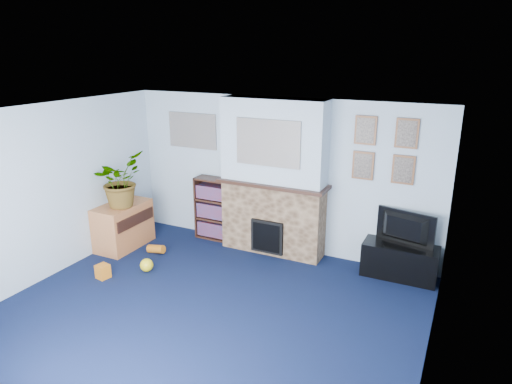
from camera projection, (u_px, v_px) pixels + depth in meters
The scene contains 26 objects.
floor at pixel (204, 315), 5.51m from camera, with size 5.00×4.50×0.01m, color #0E1736.
ceiling at pixel (196, 116), 4.79m from camera, with size 5.00×4.50×0.01m, color white.
wall_back at pixel (279, 175), 7.08m from camera, with size 5.00×0.04×2.40m, color silver.
wall_front at pixel (29, 327), 3.22m from camera, with size 5.00×0.04×2.40m, color silver.
wall_left at pixel (44, 193), 6.19m from camera, with size 0.04×4.50×2.40m, color silver.
wall_right at pixel (436, 266), 4.11m from camera, with size 0.04×4.50×2.40m, color silver.
chimney_breast at pixel (273, 179), 6.91m from camera, with size 1.72×0.50×2.40m.
collage_main at pixel (268, 143), 6.55m from camera, with size 1.00×0.03×0.68m, color gray.
collage_left at pixel (193, 131), 7.54m from camera, with size 0.90×0.03×0.58m, color gray.
portrait_tl at pixel (366, 130), 6.28m from camera, with size 0.30×0.03×0.40m, color brown.
portrait_tr at pixel (407, 133), 6.06m from camera, with size 0.30×0.03×0.40m, color brown.
portrait_bl at pixel (363, 165), 6.43m from camera, with size 0.30×0.03×0.40m, color brown.
portrait_br at pixel (403, 170), 6.21m from camera, with size 0.30×0.03×0.40m, color brown.
tv_stand at pixel (400, 262), 6.38m from camera, with size 1.01×0.43×0.48m, color black.
television at pixel (403, 229), 6.24m from camera, with size 0.82×0.11×0.47m, color black.
bookshelf at pixel (213, 210), 7.63m from camera, with size 0.58×0.28×1.05m.
sideboard at pixel (123, 226), 7.34m from camera, with size 0.51×0.92×0.72m, color #BE6E3D.
potted_plant at pixel (119, 180), 7.04m from camera, with size 0.75×0.65×0.84m, color #26661E.
mantel_clock at pixel (272, 178), 6.86m from camera, with size 0.09×0.05×0.12m, color gold.
mantel_candle at pixel (292, 180), 6.72m from camera, with size 0.05×0.05×0.16m, color #B2BFC6.
mantel_teddy at pixel (241, 174), 7.08m from camera, with size 0.12×0.12×0.12m, color gray.
mantel_can at pixel (320, 185), 6.55m from camera, with size 0.06×0.06×0.12m, color orange.
green_crate at pixel (115, 241), 7.28m from camera, with size 0.38×0.30×0.30m, color #198C26.
toy_ball at pixel (147, 265), 6.57m from camera, with size 0.19×0.19×0.19m, color yellow.
toy_block at pixel (103, 271), 6.37m from camera, with size 0.16×0.16×0.20m, color orange.
toy_tube at pixel (156, 249), 7.16m from camera, with size 0.13×0.13×0.28m, color orange.
Camera 1 is at (2.66, -4.05, 3.08)m, focal length 32.00 mm.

